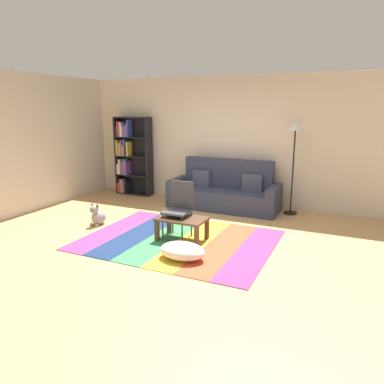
{
  "coord_description": "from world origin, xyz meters",
  "views": [
    {
      "loc": [
        2.49,
        -4.87,
        2.02
      ],
      "look_at": [
        0.02,
        0.52,
        0.65
      ],
      "focal_mm": 33.79,
      "sensor_mm": 36.0,
      "label": 1
    }
  ],
  "objects_px": {
    "dog": "(98,216)",
    "folding_chair": "(180,205)",
    "coffee_table": "(182,222)",
    "standing_lamp": "(295,138)",
    "bookshelf": "(129,155)",
    "tv_remote": "(178,218)",
    "couch": "(224,192)",
    "pouf": "(182,251)"
  },
  "relations": [
    {
      "from": "couch",
      "to": "standing_lamp",
      "type": "height_order",
      "value": "standing_lamp"
    },
    {
      "from": "dog",
      "to": "tv_remote",
      "type": "xyz_separation_m",
      "value": [
        1.68,
        -0.14,
        0.22
      ]
    },
    {
      "from": "standing_lamp",
      "to": "tv_remote",
      "type": "xyz_separation_m",
      "value": [
        -1.32,
        -2.29,
        -1.1
      ]
    },
    {
      "from": "pouf",
      "to": "dog",
      "type": "bearing_deg",
      "value": 160.01
    },
    {
      "from": "bookshelf",
      "to": "folding_chair",
      "type": "height_order",
      "value": "bookshelf"
    },
    {
      "from": "couch",
      "to": "dog",
      "type": "relative_size",
      "value": 5.69
    },
    {
      "from": "couch",
      "to": "folding_chair",
      "type": "xyz_separation_m",
      "value": [
        -0.07,
        -1.94,
        0.2
      ]
    },
    {
      "from": "couch",
      "to": "standing_lamp",
      "type": "relative_size",
      "value": 1.28
    },
    {
      "from": "coffee_table",
      "to": "dog",
      "type": "height_order",
      "value": "dog"
    },
    {
      "from": "pouf",
      "to": "folding_chair",
      "type": "bearing_deg",
      "value": 118.81
    },
    {
      "from": "pouf",
      "to": "dog",
      "type": "relative_size",
      "value": 1.62
    },
    {
      "from": "bookshelf",
      "to": "dog",
      "type": "xyz_separation_m",
      "value": [
        0.85,
        -2.29,
        -0.77
      ]
    },
    {
      "from": "bookshelf",
      "to": "folding_chair",
      "type": "distance_m",
      "value": 3.33
    },
    {
      "from": "dog",
      "to": "folding_chair",
      "type": "relative_size",
      "value": 0.44
    },
    {
      "from": "coffee_table",
      "to": "standing_lamp",
      "type": "xyz_separation_m",
      "value": [
        1.29,
        2.22,
        1.17
      ]
    },
    {
      "from": "coffee_table",
      "to": "tv_remote",
      "type": "bearing_deg",
      "value": -110.85
    },
    {
      "from": "bookshelf",
      "to": "folding_chair",
      "type": "bearing_deg",
      "value": -42.25
    },
    {
      "from": "pouf",
      "to": "coffee_table",
      "type": "bearing_deg",
      "value": 116.44
    },
    {
      "from": "standing_lamp",
      "to": "folding_chair",
      "type": "bearing_deg",
      "value": -123.79
    },
    {
      "from": "folding_chair",
      "to": "dog",
      "type": "bearing_deg",
      "value": -121.53
    },
    {
      "from": "coffee_table",
      "to": "pouf",
      "type": "xyz_separation_m",
      "value": [
        0.33,
        -0.67,
        -0.18
      ]
    },
    {
      "from": "pouf",
      "to": "dog",
      "type": "height_order",
      "value": "dog"
    },
    {
      "from": "bookshelf",
      "to": "standing_lamp",
      "type": "distance_m",
      "value": 3.88
    },
    {
      "from": "standing_lamp",
      "to": "folding_chair",
      "type": "height_order",
      "value": "standing_lamp"
    },
    {
      "from": "coffee_table",
      "to": "standing_lamp",
      "type": "bearing_deg",
      "value": 59.86
    },
    {
      "from": "folding_chair",
      "to": "pouf",
      "type": "bearing_deg",
      "value": -5.01
    },
    {
      "from": "standing_lamp",
      "to": "folding_chair",
      "type": "xyz_separation_m",
      "value": [
        -1.4,
        -2.09,
        -0.94
      ]
    },
    {
      "from": "coffee_table",
      "to": "folding_chair",
      "type": "xyz_separation_m",
      "value": [
        -0.11,
        0.13,
        0.23
      ]
    },
    {
      "from": "pouf",
      "to": "folding_chair",
      "type": "distance_m",
      "value": 1.01
    },
    {
      "from": "tv_remote",
      "to": "pouf",
      "type": "bearing_deg",
      "value": -93.43
    },
    {
      "from": "bookshelf",
      "to": "coffee_table",
      "type": "height_order",
      "value": "bookshelf"
    },
    {
      "from": "folding_chair",
      "to": "bookshelf",
      "type": "bearing_deg",
      "value": -166.06
    },
    {
      "from": "tv_remote",
      "to": "dog",
      "type": "bearing_deg",
      "value": 140.53
    },
    {
      "from": "tv_remote",
      "to": "folding_chair",
      "type": "bearing_deg",
      "value": 76.63
    },
    {
      "from": "pouf",
      "to": "folding_chair",
      "type": "xyz_separation_m",
      "value": [
        -0.44,
        0.81,
        0.41
      ]
    },
    {
      "from": "tv_remote",
      "to": "standing_lamp",
      "type": "bearing_deg",
      "value": 25.53
    },
    {
      "from": "tv_remote",
      "to": "folding_chair",
      "type": "relative_size",
      "value": 0.17
    },
    {
      "from": "pouf",
      "to": "dog",
      "type": "xyz_separation_m",
      "value": [
        -2.04,
        0.74,
        0.04
      ]
    },
    {
      "from": "coffee_table",
      "to": "couch",
      "type": "bearing_deg",
      "value": 91.14
    },
    {
      "from": "pouf",
      "to": "standing_lamp",
      "type": "height_order",
      "value": "standing_lamp"
    },
    {
      "from": "dog",
      "to": "standing_lamp",
      "type": "distance_m",
      "value": 3.91
    },
    {
      "from": "coffee_table",
      "to": "folding_chair",
      "type": "distance_m",
      "value": 0.29
    }
  ]
}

